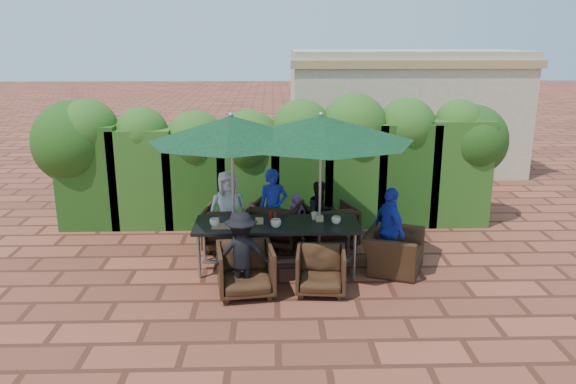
{
  "coord_description": "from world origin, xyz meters",
  "views": [
    {
      "loc": [
        -0.05,
        -8.23,
        3.52
      ],
      "look_at": [
        0.19,
        0.4,
        1.14
      ],
      "focal_mm": 35.0,
      "sensor_mm": 36.0,
      "label": 1
    }
  ],
  "objects_px": {
    "dining_table": "(277,228)",
    "chair_near_right": "(321,269)",
    "chair_near_left": "(246,268)",
    "chair_far_right": "(331,223)",
    "chair_far_left": "(229,226)",
    "umbrella_left": "(231,129)",
    "chair_end_right": "(393,245)",
    "chair_far_mid": "(276,222)",
    "umbrella_right": "(321,128)"
  },
  "relations": [
    {
      "from": "chair_far_left",
      "to": "umbrella_left",
      "type": "bearing_deg",
      "value": 106.46
    },
    {
      "from": "chair_far_mid",
      "to": "chair_far_left",
      "type": "bearing_deg",
      "value": 27.2
    },
    {
      "from": "dining_table",
      "to": "chair_far_right",
      "type": "distance_m",
      "value": 1.4
    },
    {
      "from": "umbrella_left",
      "to": "chair_near_left",
      "type": "height_order",
      "value": "umbrella_left"
    },
    {
      "from": "chair_far_mid",
      "to": "umbrella_left",
      "type": "bearing_deg",
      "value": 73.02
    },
    {
      "from": "chair_end_right",
      "to": "chair_far_mid",
      "type": "bearing_deg",
      "value": 79.92
    },
    {
      "from": "dining_table",
      "to": "chair_near_right",
      "type": "height_order",
      "value": "dining_table"
    },
    {
      "from": "umbrella_left",
      "to": "chair_far_left",
      "type": "xyz_separation_m",
      "value": [
        -0.15,
        0.85,
        -1.8
      ]
    },
    {
      "from": "umbrella_left",
      "to": "chair_far_right",
      "type": "xyz_separation_m",
      "value": [
        1.61,
        0.94,
        -1.81
      ]
    },
    {
      "from": "chair_far_right",
      "to": "chair_near_left",
      "type": "relative_size",
      "value": 1.02
    },
    {
      "from": "chair_far_left",
      "to": "chair_far_right",
      "type": "relative_size",
      "value": 1.02
    },
    {
      "from": "chair_far_mid",
      "to": "chair_end_right",
      "type": "bearing_deg",
      "value": 163.98
    },
    {
      "from": "umbrella_left",
      "to": "chair_end_right",
      "type": "distance_m",
      "value": 3.07
    },
    {
      "from": "chair_far_left",
      "to": "umbrella_right",
      "type": "bearing_deg",
      "value": 156.82
    },
    {
      "from": "chair_near_right",
      "to": "chair_near_left",
      "type": "bearing_deg",
      "value": -173.44
    },
    {
      "from": "umbrella_right",
      "to": "chair_far_right",
      "type": "bearing_deg",
      "value": 73.52
    },
    {
      "from": "umbrella_left",
      "to": "chair_end_right",
      "type": "bearing_deg",
      "value": -3.8
    },
    {
      "from": "dining_table",
      "to": "chair_near_right",
      "type": "xyz_separation_m",
      "value": [
        0.62,
        -0.86,
        -0.32
      ]
    },
    {
      "from": "chair_far_mid",
      "to": "chair_end_right",
      "type": "relative_size",
      "value": 0.89
    },
    {
      "from": "chair_far_left",
      "to": "chair_far_right",
      "type": "xyz_separation_m",
      "value": [
        1.76,
        0.09,
        -0.01
      ]
    },
    {
      "from": "umbrella_left",
      "to": "chair_end_right",
      "type": "height_order",
      "value": "umbrella_left"
    },
    {
      "from": "umbrella_right",
      "to": "chair_far_right",
      "type": "distance_m",
      "value": 2.05
    },
    {
      "from": "dining_table",
      "to": "umbrella_right",
      "type": "distance_m",
      "value": 1.68
    },
    {
      "from": "umbrella_left",
      "to": "umbrella_right",
      "type": "relative_size",
      "value": 0.88
    },
    {
      "from": "chair_far_right",
      "to": "chair_near_right",
      "type": "height_order",
      "value": "chair_far_right"
    },
    {
      "from": "chair_near_left",
      "to": "chair_near_right",
      "type": "relative_size",
      "value": 1.12
    },
    {
      "from": "umbrella_left",
      "to": "chair_near_left",
      "type": "bearing_deg",
      "value": -77.09
    },
    {
      "from": "chair_far_mid",
      "to": "chair_near_right",
      "type": "relative_size",
      "value": 1.19
    },
    {
      "from": "chair_far_left",
      "to": "chair_far_mid",
      "type": "relative_size",
      "value": 0.97
    },
    {
      "from": "chair_far_left",
      "to": "chair_near_right",
      "type": "xyz_separation_m",
      "value": [
        1.44,
        -1.77,
        -0.06
      ]
    },
    {
      "from": "dining_table",
      "to": "umbrella_left",
      "type": "height_order",
      "value": "umbrella_left"
    },
    {
      "from": "chair_far_left",
      "to": "chair_near_right",
      "type": "bearing_deg",
      "value": 135.26
    },
    {
      "from": "umbrella_left",
      "to": "chair_far_left",
      "type": "bearing_deg",
      "value": 100.23
    },
    {
      "from": "umbrella_right",
      "to": "chair_far_left",
      "type": "xyz_separation_m",
      "value": [
        -1.49,
        0.84,
        -1.8
      ]
    },
    {
      "from": "chair_near_left",
      "to": "chair_far_right",
      "type": "bearing_deg",
      "value": 45.27
    },
    {
      "from": "umbrella_right",
      "to": "chair_far_left",
      "type": "distance_m",
      "value": 2.48
    },
    {
      "from": "umbrella_left",
      "to": "chair_far_right",
      "type": "distance_m",
      "value": 2.6
    },
    {
      "from": "dining_table",
      "to": "chair_end_right",
      "type": "relative_size",
      "value": 2.67
    },
    {
      "from": "dining_table",
      "to": "chair_end_right",
      "type": "xyz_separation_m",
      "value": [
        1.81,
        -0.1,
        -0.26
      ]
    },
    {
      "from": "chair_far_mid",
      "to": "chair_near_right",
      "type": "xyz_separation_m",
      "value": [
        0.62,
        -1.92,
        -0.07
      ]
    },
    {
      "from": "umbrella_left",
      "to": "chair_near_right",
      "type": "relative_size",
      "value": 3.51
    },
    {
      "from": "umbrella_right",
      "to": "chair_far_mid",
      "type": "distance_m",
      "value": 2.16
    },
    {
      "from": "chair_near_left",
      "to": "dining_table",
      "type": "bearing_deg",
      "value": 54.98
    },
    {
      "from": "dining_table",
      "to": "chair_far_mid",
      "type": "height_order",
      "value": "chair_far_mid"
    },
    {
      "from": "chair_far_mid",
      "to": "chair_near_right",
      "type": "bearing_deg",
      "value": 124.48
    },
    {
      "from": "chair_far_right",
      "to": "chair_near_left",
      "type": "height_order",
      "value": "chair_far_right"
    },
    {
      "from": "chair_far_mid",
      "to": "chair_near_left",
      "type": "bearing_deg",
      "value": 93.8
    },
    {
      "from": "chair_far_mid",
      "to": "chair_far_right",
      "type": "distance_m",
      "value": 0.95
    },
    {
      "from": "umbrella_left",
      "to": "chair_near_right",
      "type": "xyz_separation_m",
      "value": [
        1.28,
        -0.93,
        -1.86
      ]
    },
    {
      "from": "chair_near_left",
      "to": "chair_near_right",
      "type": "height_order",
      "value": "chair_near_left"
    }
  ]
}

